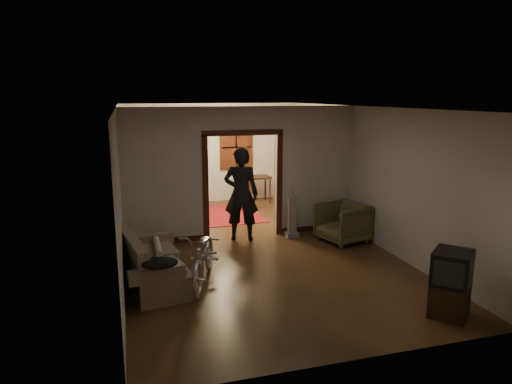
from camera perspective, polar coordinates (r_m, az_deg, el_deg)
name	(u,v)px	position (r m, az deg, el deg)	size (l,w,h in m)	color
floor	(252,247)	(9.36, -0.51, -6.83)	(5.00, 8.50, 0.01)	#3A2312
ceiling	(252,107)	(8.86, -0.55, 10.57)	(5.00, 8.50, 0.01)	white
wall_back	(212,153)	(13.10, -5.52, 4.85)	(5.00, 0.02, 2.80)	beige
wall_left	(120,186)	(8.69, -16.63, 0.74)	(0.02, 8.50, 2.80)	beige
wall_right	(365,173)	(9.96, 13.49, 2.30)	(0.02, 8.50, 2.80)	beige
partition_wall	(242,173)	(9.72, -1.71, 2.40)	(5.00, 0.14, 2.80)	beige
door_casing	(242,187)	(9.77, -1.70, 0.66)	(1.74, 0.20, 2.32)	#3A190D
far_window	(236,147)	(13.19, -2.50, 5.60)	(0.98, 0.06, 1.28)	black
chandelier	(224,123)	(11.30, -3.97, 8.58)	(0.24, 0.24, 0.24)	#FFE0A5
light_switch	(290,178)	(9.98, 4.25, 1.75)	(0.08, 0.01, 0.12)	silver
sofa	(153,259)	(7.65, -12.73, -8.18)	(0.82, 1.83, 0.84)	brown
rolled_paper	(158,246)	(7.90, -12.17, -6.66)	(0.11, 0.11, 0.87)	beige
jacket	(160,263)	(6.71, -11.91, -8.70)	(0.51, 0.38, 0.15)	black
bicycle	(204,256)	(7.53, -6.49, -7.93)	(0.62, 1.77, 0.93)	silver
armchair	(342,223)	(9.72, 10.75, -3.80)	(0.88, 0.90, 0.82)	brown
tv_stand	(449,299)	(7.06, 23.02, -12.20)	(0.53, 0.48, 0.48)	black
crt_tv	(452,268)	(6.89, 23.33, -8.68)	(0.54, 0.49, 0.47)	black
vacuum	(292,217)	(9.88, 4.53, -3.18)	(0.27, 0.21, 0.88)	gray
person	(241,194)	(9.55, -1.87, -0.27)	(0.72, 0.47, 1.98)	black
oriental_rug	(226,214)	(11.81, -3.72, -2.79)	(1.61, 2.12, 0.02)	maroon
locker	(162,177)	(12.43, -11.61, 1.84)	(0.88, 0.49, 1.76)	#23301C
globe	(161,137)	(12.29, -11.82, 6.71)	(0.29, 0.29, 0.29)	#1E5972
desk	(253,190)	(13.00, -0.44, 0.26)	(1.01, 0.56, 0.75)	black
desk_chair	(242,192)	(12.31, -1.74, -0.02)	(0.41, 0.41, 0.91)	black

